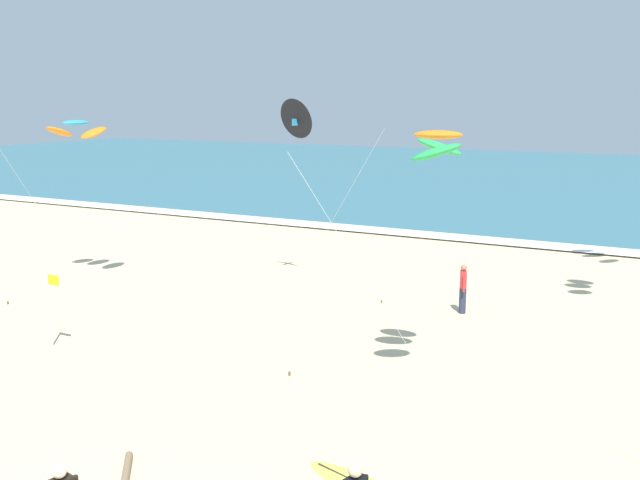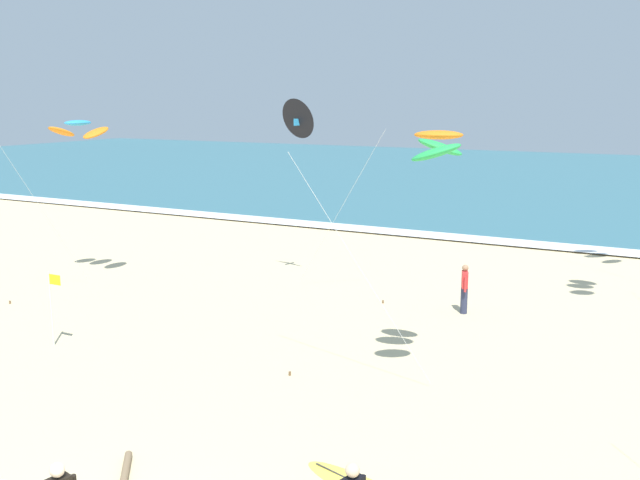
# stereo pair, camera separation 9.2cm
# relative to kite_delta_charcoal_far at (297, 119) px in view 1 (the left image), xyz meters

# --- Properties ---
(ocean_water) EXTENTS (160.00, 60.00, 0.08)m
(ocean_water) POSITION_rel_kite_delta_charcoal_far_xyz_m (5.53, 40.74, -5.98)
(ocean_water) COLOR #336B7A
(ocean_water) RESTS_ON ground
(shoreline_foam) EXTENTS (160.00, 1.70, 0.01)m
(shoreline_foam) POSITION_rel_kite_delta_charcoal_far_xyz_m (5.53, 11.04, -5.93)
(shoreline_foam) COLOR white
(shoreline_foam) RESTS_ON ocean_water
(kite_delta_charcoal_far) EXTENTS (4.49, 1.42, 6.75)m
(kite_delta_charcoal_far) POSITION_rel_kite_delta_charcoal_far_xyz_m (0.00, 0.00, 0.00)
(kite_delta_charcoal_far) COLOR black
(kite_delta_charcoal_far) RESTS_ON ground
(kite_arc_cobalt_high) EXTENTS (2.44, 3.99, 5.96)m
(kite_arc_cobalt_high) POSITION_rel_kite_delta_charcoal_far_xyz_m (-7.21, -3.35, -0.39)
(kite_arc_cobalt_high) COLOR orange
(kite_arc_cobalt_high) RESTS_ON ground
(kite_arc_amber_low) EXTENTS (4.19, 2.56, 6.02)m
(kite_arc_amber_low) POSITION_rel_kite_delta_charcoal_far_xyz_m (7.37, -6.95, -0.32)
(kite_arc_amber_low) COLOR green
(kite_arc_amber_low) RESTS_ON ground
(bystander_red_top) EXTENTS (0.28, 0.47, 1.59)m
(bystander_red_top) POSITION_rel_kite_delta_charcoal_far_xyz_m (6.39, -0.82, -5.21)
(bystander_red_top) COLOR #2D334C
(bystander_red_top) RESTS_ON ground
(lifeguard_flag) EXTENTS (0.45, 0.05, 2.10)m
(lifeguard_flag) POSITION_rel_kite_delta_charcoal_far_xyz_m (-2.79, -8.96, -4.75)
(lifeguard_flag) COLOR silver
(lifeguard_flag) RESTS_ON ground
(driftwood_log) EXTENTS (0.97, 1.21, 0.14)m
(driftwood_log) POSITION_rel_kite_delta_charcoal_far_xyz_m (3.78, -13.38, -5.95)
(driftwood_log) COLOR #846B4C
(driftwood_log) RESTS_ON ground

